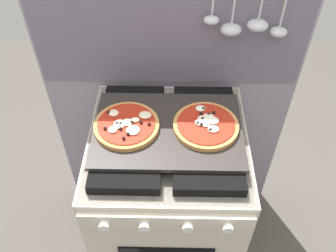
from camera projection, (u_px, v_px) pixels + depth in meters
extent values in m
plane|color=#4C4742|center=(168.00, 244.00, 1.98)|extent=(4.00, 4.00, 0.00)
cube|color=gray|center=(169.00, 96.00, 1.65)|extent=(1.10, 0.03, 1.55)
cube|color=slate|center=(170.00, 24.00, 1.37)|extent=(1.08, 0.00, 0.56)
ellipsoid|color=silver|center=(211.00, 20.00, 1.33)|extent=(0.06, 0.05, 0.03)
ellipsoid|color=silver|center=(231.00, 29.00, 1.35)|extent=(0.08, 0.07, 0.04)
ellipsoid|color=silver|center=(258.00, 25.00, 1.34)|extent=(0.08, 0.07, 0.04)
ellipsoid|color=silver|center=(278.00, 32.00, 1.36)|extent=(0.07, 0.06, 0.04)
cube|color=beige|center=(168.00, 201.00, 1.67)|extent=(0.60, 0.60, 0.86)
cube|color=black|center=(168.00, 139.00, 1.36)|extent=(0.59, 0.59, 0.01)
cube|color=black|center=(130.00, 134.00, 1.35)|extent=(0.24, 0.51, 0.04)
cube|color=black|center=(206.00, 135.00, 1.34)|extent=(0.24, 0.51, 0.04)
cube|color=beige|center=(166.00, 221.00, 1.19)|extent=(0.58, 0.02, 0.07)
cylinder|color=silver|center=(104.00, 226.00, 1.18)|extent=(0.04, 0.02, 0.04)
cylinder|color=silver|center=(144.00, 226.00, 1.17)|extent=(0.04, 0.02, 0.04)
cylinder|color=silver|center=(188.00, 227.00, 1.17)|extent=(0.04, 0.02, 0.04)
cylinder|color=silver|center=(228.00, 228.00, 1.17)|extent=(0.04, 0.02, 0.04)
cube|color=#2D2826|center=(168.00, 129.00, 1.33)|extent=(0.54, 0.38, 0.02)
cylinder|color=#C18947|center=(126.00, 127.00, 1.31)|extent=(0.24, 0.24, 0.02)
cylinder|color=#AD2614|center=(126.00, 124.00, 1.30)|extent=(0.21, 0.21, 0.00)
ellipsoid|color=beige|center=(113.00, 129.00, 1.28)|extent=(0.03, 0.04, 0.01)
ellipsoid|color=beige|center=(114.00, 113.00, 1.34)|extent=(0.04, 0.04, 0.01)
ellipsoid|color=beige|center=(133.00, 130.00, 1.28)|extent=(0.05, 0.05, 0.01)
ellipsoid|color=beige|center=(128.00, 121.00, 1.31)|extent=(0.04, 0.04, 0.01)
ellipsoid|color=beige|center=(119.00, 124.00, 1.30)|extent=(0.04, 0.05, 0.01)
ellipsoid|color=beige|center=(135.00, 120.00, 1.31)|extent=(0.03, 0.03, 0.01)
ellipsoid|color=beige|center=(145.00, 115.00, 1.33)|extent=(0.05, 0.04, 0.01)
sphere|color=black|center=(124.00, 138.00, 1.25)|extent=(0.01, 0.01, 0.01)
sphere|color=black|center=(128.00, 134.00, 1.26)|extent=(0.01, 0.01, 0.01)
sphere|color=black|center=(121.00, 129.00, 1.28)|extent=(0.01, 0.01, 0.01)
sphere|color=black|center=(149.00, 124.00, 1.30)|extent=(0.01, 0.01, 0.01)
sphere|color=black|center=(117.00, 123.00, 1.30)|extent=(0.01, 0.01, 0.01)
sphere|color=black|center=(141.00, 122.00, 1.30)|extent=(0.01, 0.01, 0.01)
sphere|color=black|center=(121.00, 124.00, 1.30)|extent=(0.01, 0.01, 0.01)
sphere|color=black|center=(108.00, 112.00, 1.34)|extent=(0.01, 0.01, 0.01)
sphere|color=black|center=(132.00, 123.00, 1.30)|extent=(0.01, 0.01, 0.01)
sphere|color=black|center=(105.00, 128.00, 1.28)|extent=(0.01, 0.01, 0.01)
cylinder|color=#C18947|center=(206.00, 126.00, 1.32)|extent=(0.24, 0.24, 0.02)
cylinder|color=#AD2614|center=(206.00, 124.00, 1.31)|extent=(0.21, 0.21, 0.00)
ellipsoid|color=#F4EACC|center=(203.00, 122.00, 1.31)|extent=(0.03, 0.03, 0.01)
ellipsoid|color=#F4EACC|center=(200.00, 108.00, 1.35)|extent=(0.04, 0.03, 0.01)
ellipsoid|color=#F4EACC|center=(213.00, 120.00, 1.31)|extent=(0.04, 0.04, 0.01)
ellipsoid|color=#F4EACC|center=(206.00, 123.00, 1.30)|extent=(0.03, 0.04, 0.01)
ellipsoid|color=#F4EACC|center=(209.00, 117.00, 1.32)|extent=(0.04, 0.04, 0.01)
ellipsoid|color=#F4EACC|center=(213.00, 129.00, 1.28)|extent=(0.04, 0.03, 0.01)
ellipsoid|color=#F4EACC|center=(206.00, 122.00, 1.31)|extent=(0.03, 0.02, 0.01)
ellipsoid|color=#F4EACC|center=(202.00, 119.00, 1.32)|extent=(0.03, 0.04, 0.01)
ellipsoid|color=#F4EACC|center=(200.00, 122.00, 1.30)|extent=(0.03, 0.03, 0.01)
sphere|color=black|center=(201.00, 113.00, 1.33)|extent=(0.01, 0.01, 0.01)
sphere|color=black|center=(203.00, 119.00, 1.31)|extent=(0.01, 0.01, 0.01)
sphere|color=black|center=(209.00, 114.00, 1.33)|extent=(0.01, 0.01, 0.01)
sphere|color=black|center=(214.00, 112.00, 1.34)|extent=(0.01, 0.01, 0.01)
sphere|color=black|center=(203.00, 109.00, 1.35)|extent=(0.01, 0.01, 0.01)
sphere|color=black|center=(210.00, 130.00, 1.28)|extent=(0.01, 0.01, 0.01)
sphere|color=black|center=(198.00, 124.00, 1.30)|extent=(0.01, 0.01, 0.01)
sphere|color=black|center=(202.00, 124.00, 1.29)|extent=(0.01, 0.01, 0.01)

